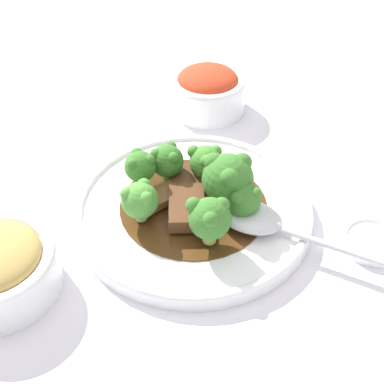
% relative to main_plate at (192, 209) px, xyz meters
% --- Properties ---
extents(ground_plane, '(4.00, 4.00, 0.00)m').
position_rel_main_plate_xyz_m(ground_plane, '(0.00, 0.00, -0.01)').
color(ground_plane, silver).
extents(main_plate, '(0.25, 0.25, 0.02)m').
position_rel_main_plate_xyz_m(main_plate, '(0.00, 0.00, 0.00)').
color(main_plate, white).
rests_on(main_plate, ground_plane).
extents(beef_strip_0, '(0.07, 0.04, 0.01)m').
position_rel_main_plate_xyz_m(beef_strip_0, '(-0.02, -0.01, 0.01)').
color(beef_strip_0, '#56331E').
rests_on(beef_strip_0, main_plate).
extents(beef_strip_1, '(0.06, 0.04, 0.02)m').
position_rel_main_plate_xyz_m(beef_strip_1, '(0.02, -0.01, 0.02)').
color(beef_strip_1, '#56331E').
rests_on(beef_strip_1, main_plate).
extents(beef_strip_2, '(0.05, 0.06, 0.01)m').
position_rel_main_plate_xyz_m(beef_strip_2, '(-0.00, -0.04, 0.01)').
color(beef_strip_2, brown).
rests_on(beef_strip_2, main_plate).
extents(broccoli_floret_0, '(0.04, 0.04, 0.04)m').
position_rel_main_plate_xyz_m(broccoli_floret_0, '(-0.04, 0.01, 0.03)').
color(broccoli_floret_0, '#8EB756').
rests_on(broccoli_floret_0, main_plate).
extents(broccoli_floret_1, '(0.04, 0.04, 0.04)m').
position_rel_main_plate_xyz_m(broccoli_floret_1, '(-0.04, -0.03, 0.03)').
color(broccoli_floret_1, '#8EB756').
rests_on(broccoli_floret_1, main_plate).
extents(broccoli_floret_2, '(0.04, 0.04, 0.04)m').
position_rel_main_plate_xyz_m(broccoli_floret_2, '(0.02, 0.05, 0.03)').
color(broccoli_floret_2, '#7FA84C').
rests_on(broccoli_floret_2, main_plate).
extents(broccoli_floret_3, '(0.05, 0.05, 0.06)m').
position_rel_main_plate_xyz_m(broccoli_floret_3, '(-0.00, 0.04, 0.04)').
color(broccoli_floret_3, '#8EB756').
rests_on(broccoli_floret_3, main_plate).
extents(broccoli_floret_4, '(0.04, 0.04, 0.04)m').
position_rel_main_plate_xyz_m(broccoli_floret_4, '(0.02, -0.05, 0.03)').
color(broccoli_floret_4, '#8EB756').
rests_on(broccoli_floret_4, main_plate).
extents(broccoli_floret_5, '(0.03, 0.03, 0.05)m').
position_rel_main_plate_xyz_m(broccoli_floret_5, '(-0.02, -0.06, 0.04)').
color(broccoli_floret_5, '#8EB756').
rests_on(broccoli_floret_5, main_plate).
extents(broccoli_floret_6, '(0.04, 0.04, 0.05)m').
position_rel_main_plate_xyz_m(broccoli_floret_6, '(0.06, 0.02, 0.04)').
color(broccoli_floret_6, '#7FA84C').
rests_on(broccoli_floret_6, main_plate).
extents(serving_spoon, '(0.13, 0.22, 0.01)m').
position_rel_main_plate_xyz_m(serving_spoon, '(0.04, 0.07, 0.02)').
color(serving_spoon, silver).
rests_on(serving_spoon, main_plate).
extents(side_bowl_kimchi, '(0.10, 0.10, 0.06)m').
position_rel_main_plate_xyz_m(side_bowl_kimchi, '(-0.21, 0.02, 0.02)').
color(side_bowl_kimchi, white).
rests_on(side_bowl_kimchi, ground_plane).
extents(sauce_dish, '(0.06, 0.06, 0.01)m').
position_rel_main_plate_xyz_m(sauce_dish, '(0.04, 0.18, -0.00)').
color(sauce_dish, white).
rests_on(sauce_dish, ground_plane).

